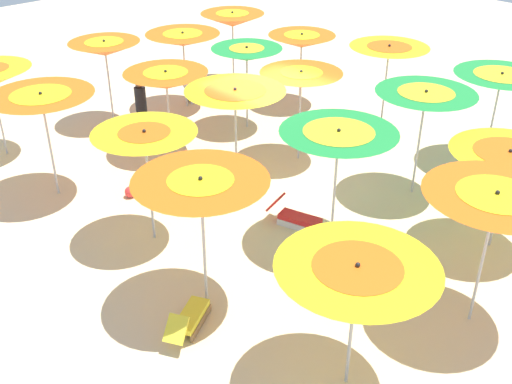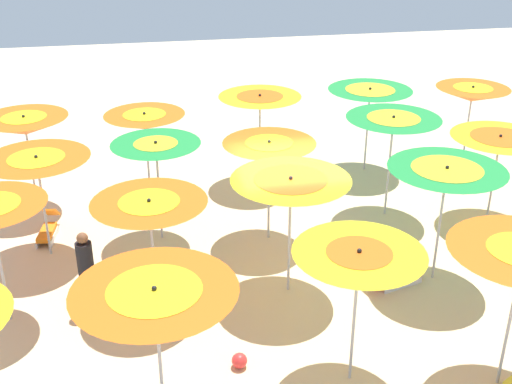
% 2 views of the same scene
% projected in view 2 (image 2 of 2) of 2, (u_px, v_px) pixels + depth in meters
% --- Properties ---
extents(ground, '(42.71, 42.71, 0.04)m').
position_uv_depth(ground, '(295.00, 262.00, 13.87)').
color(ground, beige).
extents(beach_umbrella_1, '(2.26, 2.26, 2.48)m').
position_uv_depth(beach_umbrella_1, '(155.00, 300.00, 8.69)').
color(beach_umbrella_1, '#B2B2B7').
rests_on(beach_umbrella_1, ground).
extents(beach_umbrella_2, '(2.00, 2.00, 2.42)m').
position_uv_depth(beach_umbrella_2, '(358.00, 265.00, 9.71)').
color(beach_umbrella_2, '#B2B2B7').
rests_on(beach_umbrella_2, ground).
extents(beach_umbrella_6, '(2.10, 2.10, 2.20)m').
position_uv_depth(beach_umbrella_6, '(150.00, 212.00, 11.70)').
color(beach_umbrella_6, '#B2B2B7').
rests_on(beach_umbrella_6, ground).
extents(beach_umbrella_7, '(2.22, 2.22, 2.44)m').
position_uv_depth(beach_umbrella_7, '(291.00, 189.00, 11.98)').
color(beach_umbrella_7, '#B2B2B7').
rests_on(beach_umbrella_7, ground).
extents(beach_umbrella_8, '(2.23, 2.23, 2.47)m').
position_uv_depth(beach_umbrella_8, '(446.00, 178.00, 12.35)').
color(beach_umbrella_8, '#B2B2B7').
rests_on(beach_umbrella_8, ground).
extents(beach_umbrella_10, '(2.16, 2.16, 2.30)m').
position_uv_depth(beach_umbrella_10, '(37.00, 166.00, 13.27)').
color(beach_umbrella_10, '#B2B2B7').
rests_on(beach_umbrella_10, ground).
extents(beach_umbrella_11, '(1.92, 1.92, 2.33)m').
position_uv_depth(beach_umbrella_11, '(156.00, 151.00, 13.89)').
color(beach_umbrella_11, '#B2B2B7').
rests_on(beach_umbrella_11, ground).
extents(beach_umbrella_12, '(1.99, 1.99, 2.35)m').
position_uv_depth(beach_umbrella_12, '(269.00, 151.00, 13.88)').
color(beach_umbrella_12, '#B2B2B7').
rests_on(beach_umbrella_12, ground).
extents(beach_umbrella_13, '(2.16, 2.16, 2.50)m').
position_uv_depth(beach_umbrella_13, '(393.00, 126.00, 14.87)').
color(beach_umbrella_13, '#B2B2B7').
rests_on(beach_umbrella_13, ground).
extents(beach_umbrella_14, '(2.22, 2.22, 2.14)m').
position_uv_depth(beach_umbrella_14, '(500.00, 143.00, 14.76)').
color(beach_umbrella_14, '#B2B2B7').
rests_on(beach_umbrella_14, ground).
extents(beach_umbrella_15, '(2.03, 2.03, 2.37)m').
position_uv_depth(beach_umbrella_15, '(25.00, 126.00, 15.31)').
color(beach_umbrella_15, '#B2B2B7').
rests_on(beach_umbrella_15, ground).
extents(beach_umbrella_16, '(1.98, 1.98, 2.19)m').
position_uv_depth(beach_umbrella_16, '(145.00, 121.00, 16.03)').
color(beach_umbrella_16, '#B2B2B7').
rests_on(beach_umbrella_16, ground).
extents(beach_umbrella_17, '(2.11, 2.11, 2.42)m').
position_uv_depth(beach_umbrella_17, '(260.00, 102.00, 16.57)').
color(beach_umbrella_17, '#B2B2B7').
rests_on(beach_umbrella_17, ground).
extents(beach_umbrella_18, '(2.23, 2.23, 2.35)m').
position_uv_depth(beach_umbrella_18, '(370.00, 95.00, 17.34)').
color(beach_umbrella_18, '#B2B2B7').
rests_on(beach_umbrella_18, ground).
extents(beach_umbrella_19, '(1.96, 1.96, 2.32)m').
position_uv_depth(beach_umbrella_19, '(472.00, 94.00, 17.63)').
color(beach_umbrella_19, '#B2B2B7').
rests_on(beach_umbrella_19, ground).
extents(lounger_0, '(1.24, 0.68, 0.61)m').
position_uv_depth(lounger_0, '(395.00, 276.00, 12.97)').
color(lounger_0, silver).
rests_on(lounger_0, ground).
extents(lounger_2, '(0.46, 1.24, 0.57)m').
position_uv_depth(lounger_2, '(48.00, 230.00, 14.69)').
color(lounger_2, silver).
rests_on(lounger_2, ground).
extents(beachgoer_0, '(0.30, 0.30, 1.63)m').
position_uv_depth(beachgoer_0, '(86.00, 270.00, 11.96)').
color(beachgoer_0, brown).
rests_on(beachgoer_0, ground).
extents(beach_ball, '(0.26, 0.26, 0.26)m').
position_uv_depth(beach_ball, '(239.00, 361.00, 10.80)').
color(beach_ball, red).
rests_on(beach_ball, ground).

